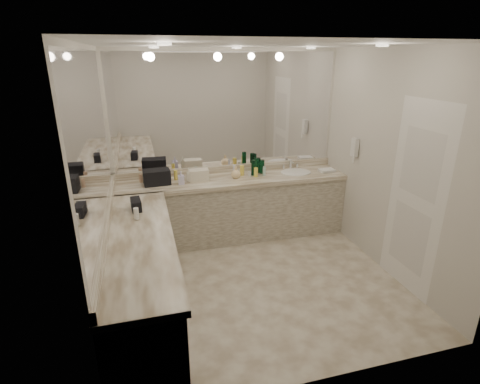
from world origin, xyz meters
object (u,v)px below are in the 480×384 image
object	(u,v)px
sink	(296,173)
wall_phone	(355,147)
soap_bottle_c	(236,172)
soap_bottle_a	(189,175)
cream_cosmetic_case	(199,175)
soap_bottle_b	(181,178)
hand_towel	(327,171)
black_toiletry_bag	(157,177)

from	to	relation	value
sink	wall_phone	xyz separation A→B (m)	(0.61, -0.50, 0.46)
soap_bottle_c	soap_bottle_a	bearing A→B (deg)	177.66
sink	soap_bottle_c	bearing A→B (deg)	-177.98
cream_cosmetic_case	soap_bottle_b	size ratio (longest dim) A/B	1.47
cream_cosmetic_case	soap_bottle_c	bearing A→B (deg)	-4.29
soap_bottle_b	soap_bottle_c	size ratio (longest dim) A/B	1.05
cream_cosmetic_case	hand_towel	xyz separation A→B (m)	(1.87, -0.10, -0.06)
black_toiletry_bag	hand_towel	xyz separation A→B (m)	(2.43, -0.08, -0.08)
soap_bottle_c	wall_phone	bearing A→B (deg)	-17.18
soap_bottle_b	hand_towel	bearing A→B (deg)	-0.04
soap_bottle_c	sink	bearing A→B (deg)	2.02
sink	soap_bottle_b	world-z (taller)	soap_bottle_b
cream_cosmetic_case	soap_bottle_b	world-z (taller)	soap_bottle_b
hand_towel	soap_bottle_a	bearing A→B (deg)	177.73
black_toiletry_bag	soap_bottle_a	bearing A→B (deg)	-0.20
black_toiletry_bag	cream_cosmetic_case	distance (m)	0.56
hand_towel	soap_bottle_b	distance (m)	2.12
sink	soap_bottle_c	xyz separation A→B (m)	(-0.91, -0.03, 0.09)
soap_bottle_a	soap_bottle_c	bearing A→B (deg)	-2.34
soap_bottle_a	sink	bearing A→B (deg)	0.21
cream_cosmetic_case	soap_bottle_c	world-z (taller)	soap_bottle_c
black_toiletry_bag	soap_bottle_a	distance (m)	0.42
hand_towel	soap_bottle_c	xyz separation A→B (m)	(-1.36, 0.05, 0.07)
wall_phone	soap_bottle_c	xyz separation A→B (m)	(-1.51, 0.47, -0.37)
wall_phone	hand_towel	bearing A→B (deg)	110.04
black_toiletry_bag	cream_cosmetic_case	bearing A→B (deg)	2.18
hand_towel	soap_bottle_a	distance (m)	2.01
wall_phone	soap_bottle_a	bearing A→B (deg)	167.10
cream_cosmetic_case	hand_towel	bearing A→B (deg)	-1.88
sink	soap_bottle_c	distance (m)	0.91
black_toiletry_bag	soap_bottle_b	bearing A→B (deg)	-14.52
wall_phone	black_toiletry_bag	bearing A→B (deg)	169.11
wall_phone	soap_bottle_c	distance (m)	1.63
hand_towel	soap_bottle_c	world-z (taller)	soap_bottle_c
cream_cosmetic_case	black_toiletry_bag	bearing A→B (deg)	-176.57
sink	cream_cosmetic_case	bearing A→B (deg)	179.31
cream_cosmetic_case	soap_bottle_a	bearing A→B (deg)	-169.41
black_toiletry_bag	hand_towel	world-z (taller)	black_toiletry_bag
wall_phone	soap_bottle_a	xyz separation A→B (m)	(-2.16, 0.49, -0.36)
black_toiletry_bag	hand_towel	bearing A→B (deg)	-1.91
sink	hand_towel	bearing A→B (deg)	-10.61
soap_bottle_a	soap_bottle_b	distance (m)	0.14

